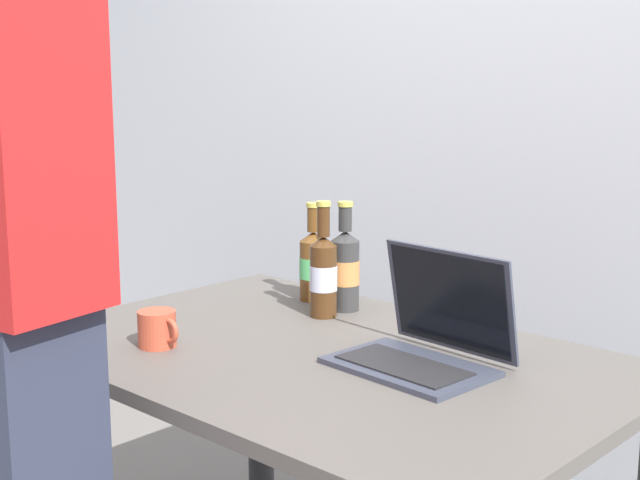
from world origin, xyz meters
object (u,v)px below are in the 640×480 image
(beer_bottle_green, at_px, (313,263))
(coffee_mug, at_px, (158,329))
(beer_bottle_dark, at_px, (345,268))
(beer_bottle_brown, at_px, (323,273))
(laptop, at_px, (426,338))

(beer_bottle_green, bearing_deg, coffee_mug, -86.55)
(beer_bottle_dark, height_order, beer_bottle_green, beer_bottle_dark)
(beer_bottle_brown, bearing_deg, coffee_mug, -102.90)
(beer_bottle_dark, distance_m, coffee_mug, 0.54)
(laptop, height_order, beer_bottle_brown, beer_bottle_brown)
(beer_bottle_dark, relative_size, beer_bottle_green, 1.07)
(laptop, distance_m, beer_bottle_brown, 0.44)
(beer_bottle_green, distance_m, coffee_mug, 0.55)
(beer_bottle_dark, bearing_deg, coffee_mug, -100.59)
(beer_bottle_brown, distance_m, coffee_mug, 0.46)
(coffee_mug, bearing_deg, laptop, 30.99)
(beer_bottle_green, distance_m, beer_bottle_brown, 0.17)
(beer_bottle_green, height_order, coffee_mug, beer_bottle_green)
(coffee_mug, bearing_deg, beer_bottle_dark, 79.41)
(laptop, height_order, coffee_mug, laptop)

